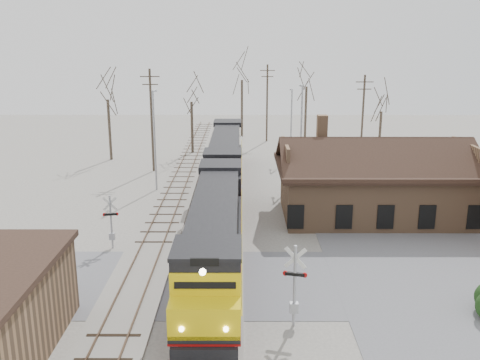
% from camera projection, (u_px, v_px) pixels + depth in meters
% --- Properties ---
extents(ground, '(140.00, 140.00, 0.00)m').
position_uv_depth(ground, '(214.00, 282.00, 31.22)').
color(ground, '#A5A095').
rests_on(ground, ground).
extents(road, '(60.00, 9.00, 0.03)m').
position_uv_depth(road, '(214.00, 282.00, 31.22)').
color(road, slate).
rests_on(road, ground).
extents(track_main, '(3.40, 90.00, 0.24)m').
position_uv_depth(track_main, '(223.00, 204.00, 45.70)').
color(track_main, '#A5A095').
rests_on(track_main, ground).
extents(track_siding, '(3.40, 90.00, 0.24)m').
position_uv_depth(track_siding, '(170.00, 204.00, 45.71)').
color(track_siding, '#A5A095').
rests_on(track_siding, ground).
extents(depot, '(15.20, 9.31, 7.90)m').
position_uv_depth(depot, '(373.00, 187.00, 42.17)').
color(depot, '#8C6648').
rests_on(depot, ground).
extents(locomotive_lead, '(3.14, 20.99, 4.66)m').
position_uv_depth(locomotive_lead, '(215.00, 235.00, 31.75)').
color(locomotive_lead, black).
rests_on(locomotive_lead, ground).
extents(locomotive_trailing, '(3.14, 20.99, 4.41)m').
position_uv_depth(locomotive_trailing, '(225.00, 158.00, 52.30)').
color(locomotive_trailing, black).
rests_on(locomotive_trailing, ground).
extents(crossbuck_near, '(1.19, 0.37, 4.22)m').
position_uv_depth(crossbuck_near, '(295.00, 289.00, 26.06)').
color(crossbuck_near, '#A5A8AD').
rests_on(crossbuck_near, ground).
extents(crossbuck_far, '(1.06, 0.28, 3.70)m').
position_uv_depth(crossbuck_far, '(111.00, 223.00, 35.85)').
color(crossbuck_far, '#A5A8AD').
rests_on(crossbuck_far, ground).
extents(streetlight_a, '(0.25, 2.04, 9.26)m').
position_uv_depth(streetlight_a, '(155.00, 135.00, 48.99)').
color(streetlight_a, '#A5A8AD').
rests_on(streetlight_a, ground).
extents(streetlight_b, '(0.25, 2.04, 9.40)m').
position_uv_depth(streetlight_b, '(301.00, 128.00, 52.70)').
color(streetlight_b, '#A5A8AD').
rests_on(streetlight_b, ground).
extents(streetlight_c, '(0.25, 2.04, 8.15)m').
position_uv_depth(streetlight_c, '(291.00, 120.00, 61.91)').
color(streetlight_c, '#A5A8AD').
rests_on(streetlight_c, ground).
extents(utility_pole_a, '(2.00, 0.24, 10.77)m').
position_uv_depth(utility_pole_a, '(152.00, 119.00, 55.83)').
color(utility_pole_a, '#382D23').
rests_on(utility_pole_a, ground).
extents(utility_pole_b, '(2.00, 0.24, 10.39)m').
position_uv_depth(utility_pole_b, '(267.00, 102.00, 72.31)').
color(utility_pole_b, '#382D23').
rests_on(utility_pole_b, ground).
extents(utility_pole_c, '(2.00, 0.24, 9.81)m').
position_uv_depth(utility_pole_c, '(363.00, 116.00, 61.09)').
color(utility_pole_c, '#382D23').
rests_on(utility_pole_c, ground).
extents(tree_a, '(4.67, 4.67, 11.45)m').
position_uv_depth(tree_a, '(107.00, 89.00, 60.56)').
color(tree_a, '#382D23').
rests_on(tree_a, ground).
extents(tree_b, '(4.24, 4.24, 10.38)m').
position_uv_depth(tree_b, '(191.00, 93.00, 64.06)').
color(tree_b, '#382D23').
rests_on(tree_b, ground).
extents(tree_c, '(5.39, 5.39, 13.21)m').
position_uv_depth(tree_c, '(242.00, 70.00, 74.72)').
color(tree_c, '#382D23').
rests_on(tree_c, ground).
extents(tree_d, '(5.04, 5.04, 12.34)m').
position_uv_depth(tree_d, '(307.00, 77.00, 70.54)').
color(tree_d, '#382D23').
rests_on(tree_d, ground).
extents(tree_e, '(3.42, 3.42, 8.37)m').
position_uv_depth(tree_e, '(382.00, 105.00, 64.80)').
color(tree_e, '#382D23').
rests_on(tree_e, ground).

